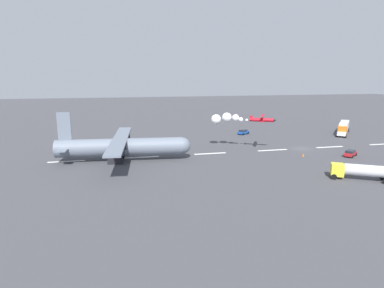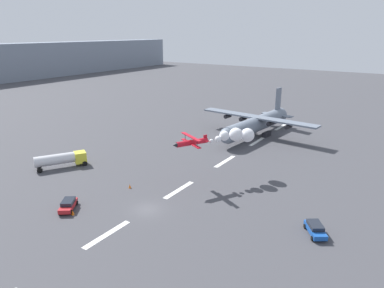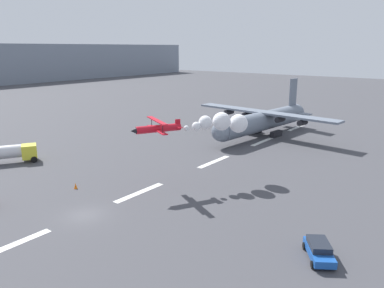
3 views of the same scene
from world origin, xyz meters
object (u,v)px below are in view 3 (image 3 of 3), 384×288
(stunt_biplane_red, at_px, (216,123))
(traffic_cone_far, at_px, (76,186))
(followme_car_yellow, at_px, (319,250))
(fuel_tanker_truck, at_px, (4,153))
(cargo_transport_plane, at_px, (261,121))

(stunt_biplane_red, relative_size, traffic_cone_far, 19.86)
(followme_car_yellow, distance_m, traffic_cone_far, 30.95)
(stunt_biplane_red, relative_size, fuel_tanker_truck, 1.55)
(followme_car_yellow, bearing_deg, stunt_biplane_red, 58.40)
(fuel_tanker_truck, relative_size, traffic_cone_far, 12.83)
(traffic_cone_far, bearing_deg, cargo_transport_plane, -7.15)
(cargo_transport_plane, xyz_separation_m, followme_car_yellow, (-38.27, -25.67, -2.50))
(cargo_transport_plane, bearing_deg, traffic_cone_far, 172.85)
(fuel_tanker_truck, distance_m, traffic_cone_far, 18.10)
(cargo_transport_plane, bearing_deg, stunt_biplane_red, -165.28)
(cargo_transport_plane, distance_m, stunt_biplane_red, 28.09)
(cargo_transport_plane, relative_size, stunt_biplane_red, 2.15)
(stunt_biplane_red, xyz_separation_m, followme_car_yellow, (-11.46, -18.62, -7.06))
(cargo_transport_plane, xyz_separation_m, traffic_cone_far, (-41.09, 5.15, -2.94))
(fuel_tanker_truck, height_order, followme_car_yellow, fuel_tanker_truck)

